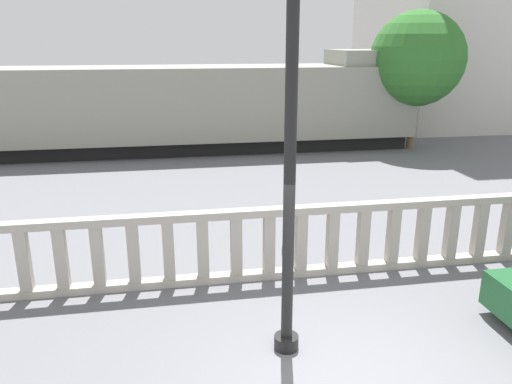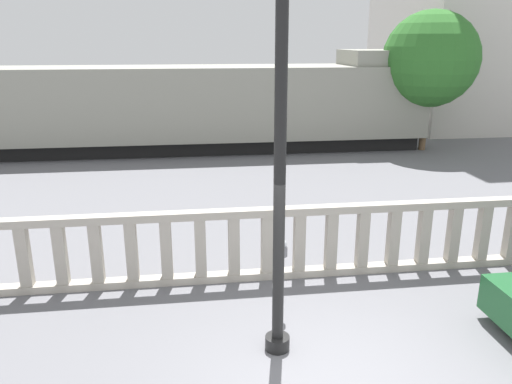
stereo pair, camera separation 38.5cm
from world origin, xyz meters
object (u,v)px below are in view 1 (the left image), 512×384
at_px(lamppost, 291,109).
at_px(parking_meter, 287,253).
at_px(tree_left, 417,59).
at_px(train_near, 110,109).

distance_m(lamppost, parking_meter, 2.67).
bearing_deg(lamppost, parking_meter, 76.84).
bearing_deg(parking_meter, tree_left, 55.73).
xyz_separation_m(train_near, tree_left, (11.98, -1.19, 1.83)).
relative_size(lamppost, train_near, 0.26).
bearing_deg(tree_left, train_near, 174.33).
xyz_separation_m(lamppost, tree_left, (8.23, 12.75, 0.10)).
xyz_separation_m(lamppost, train_near, (-3.75, 13.94, -1.72)).
relative_size(parking_meter, tree_left, 0.23).
xyz_separation_m(parking_meter, train_near, (-3.99, 12.90, 0.72)).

